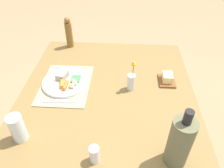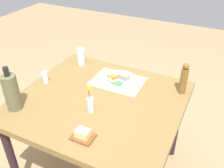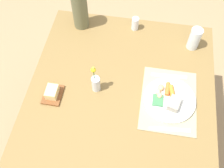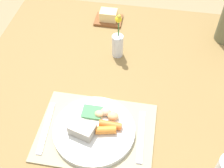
# 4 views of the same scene
# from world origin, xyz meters

# --- Properties ---
(dining_table) EXTENTS (1.13, 1.03, 0.75)m
(dining_table) POSITION_xyz_m (0.00, 0.00, 0.67)
(dining_table) COLOR olive
(dining_table) RESTS_ON ground_plane
(placemat) EXTENTS (0.40, 0.30, 0.01)m
(placemat) POSITION_xyz_m (-0.02, -0.26, 0.75)
(placemat) COLOR tan
(placemat) RESTS_ON dining_table
(dinner_plate) EXTENTS (0.28, 0.28, 0.06)m
(dinner_plate) POSITION_xyz_m (-0.03, -0.26, 0.77)
(dinner_plate) COLOR silver
(dinner_plate) RESTS_ON placemat
(fork) EXTENTS (0.04, 0.21, 0.00)m
(fork) POSITION_xyz_m (-0.20, -0.28, 0.76)
(fork) COLOR silver
(fork) RESTS_ON placemat
(knife) EXTENTS (0.03, 0.20, 0.00)m
(knife) POSITION_xyz_m (0.13, -0.26, 0.76)
(knife) COLOR silver
(knife) RESTS_ON placemat
(salt_shaker) EXTENTS (0.04, 0.04, 0.09)m
(salt_shaker) POSITION_xyz_m (0.48, -0.02, 0.80)
(salt_shaker) COLOR white
(salt_shaker) RESTS_ON dining_table
(water_tumbler) EXTENTS (0.07, 0.07, 0.15)m
(water_tumbler) POSITION_xyz_m (0.38, -0.38, 0.81)
(water_tumbler) COLOR silver
(water_tumbler) RESTS_ON dining_table
(cooler_bottle) EXTENTS (0.10, 0.10, 0.31)m
(cooler_bottle) POSITION_xyz_m (0.45, 0.33, 0.88)
(cooler_bottle) COLOR #656442
(cooler_bottle) RESTS_ON dining_table
(pepper_mill) EXTENTS (0.05, 0.05, 0.24)m
(pepper_mill) POSITION_xyz_m (-0.50, -0.33, 0.86)
(pepper_mill) COLOR brown
(pepper_mill) RESTS_ON dining_table
(flower_vase) EXTENTS (0.05, 0.05, 0.20)m
(flower_vase) POSITION_xyz_m (-0.01, 0.14, 0.81)
(flower_vase) COLOR silver
(flower_vase) RESTS_ON dining_table
(butter_dish) EXTENTS (0.13, 0.10, 0.06)m
(butter_dish) POSITION_xyz_m (-0.09, 0.37, 0.77)
(butter_dish) COLOR brown
(butter_dish) RESTS_ON dining_table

